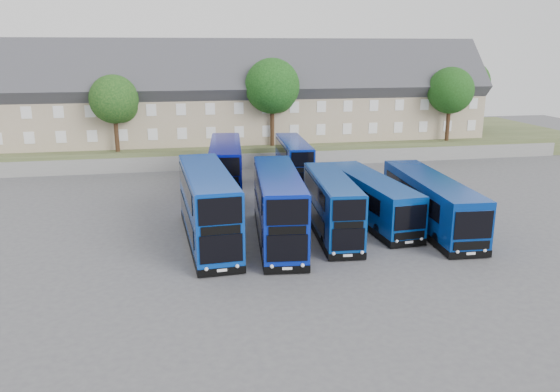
% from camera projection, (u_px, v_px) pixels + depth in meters
% --- Properties ---
extents(ground, '(120.00, 120.00, 0.00)m').
position_uv_depth(ground, '(312.00, 245.00, 34.64)').
color(ground, '#4D4D53').
rests_on(ground, ground).
extents(retaining_wall, '(70.00, 0.40, 1.50)m').
position_uv_depth(retaining_wall, '(256.00, 160.00, 57.18)').
color(retaining_wall, slate).
rests_on(retaining_wall, ground).
extents(earth_bank, '(80.00, 20.00, 2.00)m').
position_uv_depth(earth_bank, '(244.00, 142.00, 66.59)').
color(earth_bank, '#46512D').
rests_on(earth_bank, ground).
extents(terrace_row, '(54.00, 10.40, 11.20)m').
position_uv_depth(terrace_row, '(248.00, 99.00, 61.34)').
color(terrace_row, tan).
rests_on(terrace_row, earth_bank).
extents(dd_front_left, '(3.33, 11.86, 4.66)m').
position_uv_depth(dd_front_left, '(208.00, 208.00, 34.70)').
color(dd_front_left, '#0837A0').
rests_on(dd_front_left, ground).
extents(dd_front_mid, '(3.72, 11.51, 4.50)m').
position_uv_depth(dd_front_mid, '(278.00, 208.00, 34.91)').
color(dd_front_mid, '#081F9B').
rests_on(dd_front_mid, ground).
extents(dd_front_right, '(3.06, 10.01, 3.92)m').
position_uv_depth(dd_front_right, '(332.00, 207.00, 36.16)').
color(dd_front_right, navy).
rests_on(dd_front_right, ground).
extents(dd_rear_left, '(3.67, 11.31, 4.42)m').
position_uv_depth(dd_rear_left, '(226.00, 169.00, 46.30)').
color(dd_rear_left, '#070E86').
rests_on(dd_rear_left, ground).
extents(dd_rear_right, '(2.86, 9.92, 3.89)m').
position_uv_depth(dd_rear_right, '(294.00, 162.00, 50.46)').
color(dd_rear_right, '#082397').
rests_on(dd_rear_right, ground).
extents(coach_east_a, '(3.30, 11.96, 3.23)m').
position_uv_depth(coach_east_a, '(371.00, 200.00, 39.21)').
color(coach_east_a, navy).
rests_on(coach_east_a, ground).
extents(coach_east_b, '(3.44, 12.86, 3.48)m').
position_uv_depth(coach_east_b, '(430.00, 203.00, 37.88)').
color(coach_east_b, navy).
rests_on(coach_east_b, ground).
extents(tree_west, '(4.80, 4.80, 7.65)m').
position_uv_depth(tree_west, '(116.00, 101.00, 54.03)').
color(tree_west, '#382314').
rests_on(tree_west, earth_bank).
extents(tree_mid, '(5.76, 5.76, 9.18)m').
position_uv_depth(tree_mid, '(273.00, 88.00, 57.17)').
color(tree_mid, '#382314').
rests_on(tree_mid, earth_bank).
extents(tree_east, '(5.12, 5.12, 8.16)m').
position_uv_depth(tree_east, '(451.00, 92.00, 60.55)').
color(tree_east, '#382314').
rests_on(tree_east, earth_bank).
extents(tree_far, '(5.44, 5.44, 8.67)m').
position_uv_depth(tree_far, '(468.00, 84.00, 68.20)').
color(tree_far, '#382314').
rests_on(tree_far, earth_bank).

